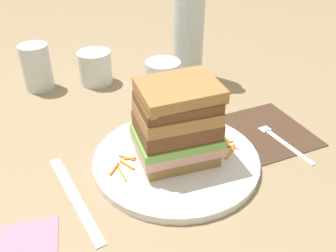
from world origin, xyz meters
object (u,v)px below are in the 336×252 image
object	(u,v)px
water_bottle	(189,14)
napkin_pink	(28,245)
juice_glass	(163,84)
main_plate	(176,160)
sandwich	(177,124)
napkin_dark	(267,131)
empty_tumbler_1	(37,67)
knife	(76,199)
empty_tumbler_0	(95,67)
fork	(276,135)

from	to	relation	value
water_bottle	napkin_pink	bearing A→B (deg)	-139.54
juice_glass	napkin_pink	world-z (taller)	juice_glass
main_plate	sandwich	bearing A→B (deg)	28.33
water_bottle	napkin_dark	bearing A→B (deg)	-85.16
sandwich	empty_tumbler_1	xyz separation A→B (m)	(-0.15, 0.36, -0.03)
napkin_pink	knife	bearing A→B (deg)	35.63
napkin_dark	napkin_pink	bearing A→B (deg)	-169.67
sandwich	empty_tumbler_1	size ratio (longest dim) A/B	1.38
main_plate	knife	world-z (taller)	main_plate
sandwich	juice_glass	size ratio (longest dim) A/B	1.57
water_bottle	napkin_pink	xyz separation A→B (m)	(-0.40, -0.34, -0.14)
juice_glass	water_bottle	distance (m)	0.17
empty_tumbler_0	water_bottle	bearing A→B (deg)	-16.53
fork	knife	xyz separation A→B (m)	(-0.35, -0.00, -0.00)
knife	napkin_pink	xyz separation A→B (m)	(-0.07, -0.05, -0.00)
juice_glass	napkin_pink	xyz separation A→B (m)	(-0.30, -0.26, -0.04)
main_plate	knife	size ratio (longest dim) A/B	1.30
main_plate	juice_glass	bearing A→B (deg)	71.04
sandwich	juice_glass	xyz separation A→B (m)	(0.07, 0.19, -0.03)
napkin_pink	sandwich	bearing A→B (deg)	15.85
main_plate	juice_glass	world-z (taller)	juice_glass
main_plate	water_bottle	bearing A→B (deg)	59.02
main_plate	fork	bearing A→B (deg)	-3.58
main_plate	sandwich	world-z (taller)	sandwich
main_plate	napkin_dark	xyz separation A→B (m)	(0.19, 0.01, -0.00)
napkin_dark	knife	world-z (taller)	same
juice_glass	empty_tumbler_0	xyz separation A→B (m)	(-0.10, 0.14, -0.00)
knife	napkin_pink	distance (m)	0.09
main_plate	empty_tumbler_0	size ratio (longest dim) A/B	3.61
empty_tumbler_1	napkin_pink	xyz separation A→B (m)	(-0.09, -0.43, -0.05)
water_bottle	empty_tumbler_1	bearing A→B (deg)	165.07
fork	juice_glass	world-z (taller)	juice_glass
napkin_dark	empty_tumbler_0	xyz separation A→B (m)	(-0.22, 0.32, 0.03)
sandwich	napkin_pink	distance (m)	0.26
sandwich	napkin_dark	size ratio (longest dim) A/B	0.85
water_bottle	sandwich	bearing A→B (deg)	-120.92
napkin_dark	empty_tumbler_1	size ratio (longest dim) A/B	1.63
knife	empty_tumbler_0	xyz separation A→B (m)	(0.13, 0.35, 0.03)
fork	empty_tumbler_1	xyz separation A→B (m)	(-0.34, 0.37, 0.04)
empty_tumbler_0	empty_tumbler_1	xyz separation A→B (m)	(-0.12, 0.03, 0.01)
main_plate	sandwich	xyz separation A→B (m)	(0.00, 0.00, 0.07)
juice_glass	empty_tumbler_0	bearing A→B (deg)	125.03
main_plate	napkin_dark	world-z (taller)	main_plate
juice_glass	empty_tumbler_0	world-z (taller)	juice_glass
main_plate	empty_tumbler_0	xyz separation A→B (m)	(-0.03, 0.33, 0.03)
napkin_dark	fork	distance (m)	0.02
napkin_dark	fork	size ratio (longest dim) A/B	0.95
juice_glass	empty_tumbler_1	size ratio (longest dim) A/B	0.88
sandwich	water_bottle	xyz separation A→B (m)	(0.17, 0.28, 0.07)
sandwich	fork	size ratio (longest dim) A/B	0.81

